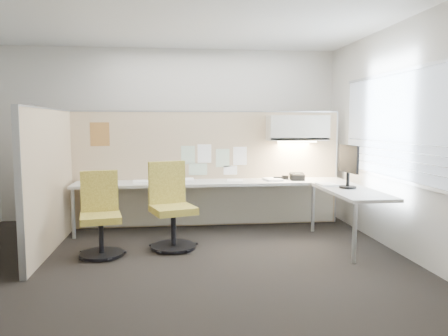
{
  "coord_description": "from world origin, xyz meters",
  "views": [
    {
      "loc": [
        0.01,
        -5.07,
        1.59
      ],
      "look_at": [
        0.71,
        0.8,
        0.97
      ],
      "focal_mm": 35.0,
      "sensor_mm": 36.0,
      "label": 1
    }
  ],
  "objects": [
    {
      "name": "floor",
      "position": [
        0.0,
        0.0,
        -0.01
      ],
      "size": [
        5.5,
        4.5,
        0.01
      ],
      "primitive_type": "cube",
      "color": "black",
      "rests_on": "ground"
    },
    {
      "name": "ceiling",
      "position": [
        0.0,
        0.0,
        2.8
      ],
      "size": [
        5.5,
        4.5,
        0.01
      ],
      "primitive_type": "cube",
      "color": "white",
      "rests_on": "wall_back"
    },
    {
      "name": "wall_back",
      "position": [
        0.0,
        2.25,
        1.4
      ],
      "size": [
        5.5,
        0.02,
        2.8
      ],
      "primitive_type": "cube",
      "color": "beige",
      "rests_on": "ground"
    },
    {
      "name": "wall_front",
      "position": [
        0.0,
        -2.25,
        1.4
      ],
      "size": [
        5.5,
        0.02,
        2.8
      ],
      "primitive_type": "cube",
      "color": "beige",
      "rests_on": "ground"
    },
    {
      "name": "wall_right",
      "position": [
        2.75,
        0.0,
        1.4
      ],
      "size": [
        0.02,
        4.5,
        2.8
      ],
      "primitive_type": "cube",
      "color": "beige",
      "rests_on": "ground"
    },
    {
      "name": "window_pane",
      "position": [
        2.73,
        0.0,
        1.55
      ],
      "size": [
        0.01,
        2.8,
        1.3
      ],
      "primitive_type": "cube",
      "color": "#A8B3C3",
      "rests_on": "wall_right"
    },
    {
      "name": "partition_back",
      "position": [
        0.55,
        1.6,
        0.88
      ],
      "size": [
        4.1,
        0.06,
        1.75
      ],
      "primitive_type": "cube",
      "color": "#C8B08A",
      "rests_on": "floor"
    },
    {
      "name": "partition_left",
      "position": [
        -1.5,
        0.5,
        0.88
      ],
      "size": [
        0.06,
        2.2,
        1.75
      ],
      "primitive_type": "cube",
      "color": "#C8B08A",
      "rests_on": "floor"
    },
    {
      "name": "desk",
      "position": [
        0.93,
        1.13,
        0.6
      ],
      "size": [
        4.0,
        2.07,
        0.73
      ],
      "color": "beige",
      "rests_on": "floor"
    },
    {
      "name": "overhead_bin",
      "position": [
        1.9,
        1.39,
        1.51
      ],
      "size": [
        0.9,
        0.36,
        0.38
      ],
      "primitive_type": "cube",
      "color": "beige",
      "rests_on": "partition_back"
    },
    {
      "name": "task_light_strip",
      "position": [
        1.9,
        1.39,
        1.3
      ],
      "size": [
        0.6,
        0.06,
        0.02
      ],
      "primitive_type": "cube",
      "color": "#FFEABF",
      "rests_on": "overhead_bin"
    },
    {
      "name": "pinned_papers",
      "position": [
        0.63,
        1.57,
        1.03
      ],
      "size": [
        1.01,
        0.0,
        0.47
      ],
      "color": "#8CBF8C",
      "rests_on": "partition_back"
    },
    {
      "name": "poster",
      "position": [
        -1.05,
        1.57,
        1.42
      ],
      "size": [
        0.28,
        0.0,
        0.35
      ],
      "primitive_type": "cube",
      "color": "orange",
      "rests_on": "partition_back"
    },
    {
      "name": "chair_left",
      "position": [
        -0.86,
        0.22,
        0.46
      ],
      "size": [
        0.54,
        0.56,
        0.99
      ],
      "rotation": [
        0.0,
        0.0,
        0.18
      ],
      "color": "black",
      "rests_on": "floor"
    },
    {
      "name": "chair_right",
      "position": [
        -0.01,
        0.43,
        0.5
      ],
      "size": [
        0.64,
        0.65,
        1.08
      ],
      "rotation": [
        0.0,
        0.0,
        0.32
      ],
      "color": "black",
      "rests_on": "floor"
    },
    {
      "name": "monitor",
      "position": [
        2.3,
        0.38,
        1.06
      ],
      "size": [
        0.22,
        0.54,
        0.56
      ],
      "rotation": [
        0.0,
        0.0,
        1.61
      ],
      "color": "black",
      "rests_on": "desk"
    },
    {
      "name": "phone",
      "position": [
        1.87,
        1.26,
        0.78
      ],
      "size": [
        0.22,
        0.21,
        0.12
      ],
      "rotation": [
        0.0,
        0.0,
        -0.08
      ],
      "color": "black",
      "rests_on": "desk"
    },
    {
      "name": "stapler",
      "position": [
        1.59,
        1.3,
        0.76
      ],
      "size": [
        0.15,
        0.08,
        0.05
      ],
      "primitive_type": "cube",
      "rotation": [
        0.0,
        0.0,
        -0.32
      ],
      "color": "black",
      "rests_on": "desk"
    },
    {
      "name": "tape_dispenser",
      "position": [
        1.72,
        1.37,
        0.76
      ],
      "size": [
        0.12,
        0.09,
        0.06
      ],
      "primitive_type": "cube",
      "rotation": [
        0.0,
        0.0,
        -0.4
      ],
      "color": "black",
      "rests_on": "desk"
    },
    {
      "name": "coat_hook",
      "position": [
        -1.58,
        -0.21,
        1.41
      ],
      "size": [
        0.18,
        0.48,
        1.42
      ],
      "color": "silver",
      "rests_on": "partition_left"
    },
    {
      "name": "paper_stack_0",
      "position": [
        -0.98,
        1.26,
        0.75
      ],
      "size": [
        0.29,
        0.34,
        0.03
      ],
      "primitive_type": "cube",
      "rotation": [
        0.0,
        0.0,
        0.22
      ],
      "color": "white",
      "rests_on": "desk"
    },
    {
      "name": "paper_stack_1",
      "position": [
        -0.45,
        1.31,
        0.74
      ],
      "size": [
        0.25,
        0.31,
        0.02
      ],
      "primitive_type": "cube",
      "rotation": [
        0.0,
        0.0,
        0.06
      ],
      "color": "white",
      "rests_on": "desk"
    },
    {
      "name": "paper_stack_2",
      "position": [
        0.2,
        1.22,
        0.75
      ],
      "size": [
        0.23,
        0.3,
        0.05
      ],
      "primitive_type": "cube",
      "rotation": [
        0.0,
        0.0,
        0.02
      ],
      "color": "white",
      "rests_on": "desk"
    },
    {
      "name": "paper_stack_3",
      "position": [
        0.93,
        1.26,
        0.74
      ],
      "size": [
        0.27,
        0.33,
        0.01
      ],
      "primitive_type": "cube",
      "rotation": [
        0.0,
        0.0,
        -0.15
      ],
      "color": "white",
      "rests_on": "desk"
    },
    {
      "name": "paper_stack_4",
      "position": [
        1.5,
        1.27,
        0.75
      ],
      "size": [
        0.27,
        0.33,
        0.03
      ],
      "primitive_type": "cube",
      "rotation": [
        0.0,
        0.0,
        0.13
      ],
      "color": "white",
      "rests_on": "desk"
    },
    {
      "name": "paper_stack_5",
      "position": [
        2.12,
        0.67,
        0.74
      ],
      "size": [
        0.25,
        0.32,
        0.02
      ],
      "primitive_type": "cube",
      "rotation": [
        0.0,
        0.0,
        0.09
      ],
      "color": "white",
      "rests_on": "desk"
    }
  ]
}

